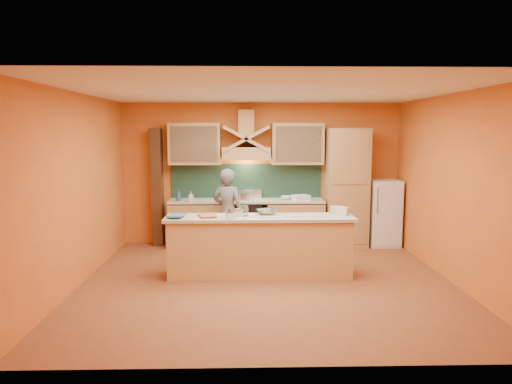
{
  "coord_description": "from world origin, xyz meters",
  "views": [
    {
      "loc": [
        -0.33,
        -6.59,
        2.23
      ],
      "look_at": [
        -0.14,
        0.9,
        1.24
      ],
      "focal_mm": 32.0,
      "sensor_mm": 36.0,
      "label": 1
    }
  ],
  "objects_px": {
    "person": "(228,212)",
    "kitchen_scale": "(239,213)",
    "stove": "(247,223)",
    "mixing_bowl": "(266,212)",
    "fridge": "(383,213)"
  },
  "relations": [
    {
      "from": "person",
      "to": "mixing_bowl",
      "type": "distance_m",
      "value": 1.23
    },
    {
      "from": "person",
      "to": "kitchen_scale",
      "type": "distance_m",
      "value": 1.26
    },
    {
      "from": "fridge",
      "to": "kitchen_scale",
      "type": "bearing_deg",
      "value": -145.84
    },
    {
      "from": "kitchen_scale",
      "to": "person",
      "type": "bearing_deg",
      "value": 97.96
    },
    {
      "from": "stove",
      "to": "fridge",
      "type": "relative_size",
      "value": 0.69
    },
    {
      "from": "stove",
      "to": "person",
      "type": "distance_m",
      "value": 0.84
    },
    {
      "from": "person",
      "to": "mixing_bowl",
      "type": "xyz_separation_m",
      "value": [
        0.65,
        -1.04,
        0.19
      ]
    },
    {
      "from": "person",
      "to": "stove",
      "type": "bearing_deg",
      "value": -92.31
    },
    {
      "from": "mixing_bowl",
      "to": "fridge",
      "type": "bearing_deg",
      "value": 35.77
    },
    {
      "from": "stove",
      "to": "kitchen_scale",
      "type": "bearing_deg",
      "value": -93.45
    },
    {
      "from": "fridge",
      "to": "person",
      "type": "height_order",
      "value": "person"
    },
    {
      "from": "stove",
      "to": "person",
      "type": "bearing_deg",
      "value": -116.15
    },
    {
      "from": "stove",
      "to": "mixing_bowl",
      "type": "xyz_separation_m",
      "value": [
        0.31,
        -1.72,
        0.53
      ]
    },
    {
      "from": "stove",
      "to": "mixing_bowl",
      "type": "bearing_deg",
      "value": -79.84
    },
    {
      "from": "mixing_bowl",
      "to": "person",
      "type": "bearing_deg",
      "value": 121.97
    }
  ]
}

